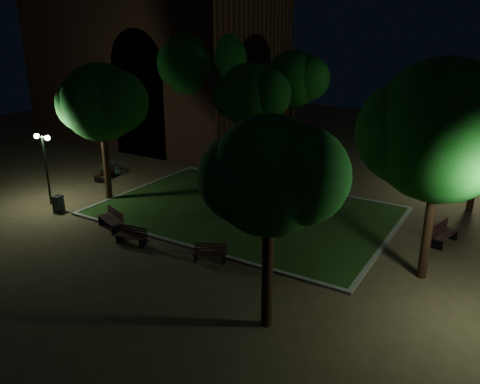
# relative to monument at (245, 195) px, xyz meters

# --- Properties ---
(ground) EXTENTS (80.00, 80.00, 0.00)m
(ground) POSITION_rel_monument_xyz_m (0.00, -2.00, -0.96)
(ground) COLOR brown
(lawn) EXTENTS (15.00, 10.00, 0.08)m
(lawn) POSITION_rel_monument_xyz_m (0.00, 0.00, -0.92)
(lawn) COLOR #203E14
(lawn) RESTS_ON ground
(lawn_kerb) EXTENTS (15.40, 10.40, 0.12)m
(lawn_kerb) POSITION_rel_monument_xyz_m (0.00, 0.00, -0.90)
(lawn_kerb) COLOR slate
(lawn_kerb) RESTS_ON ground
(monument) EXTENTS (1.40, 1.40, 3.20)m
(monument) POSITION_rel_monument_xyz_m (0.00, 0.00, 0.00)
(monument) COLOR gray
(monument) RESTS_ON lawn
(building_main) EXTENTS (20.00, 12.00, 15.00)m
(building_main) POSITION_rel_monument_xyz_m (-15.86, 11.79, 6.42)
(building_main) COLOR #552F21
(building_main) RESTS_ON ground
(tree_west) EXTENTS (5.22, 4.26, 7.75)m
(tree_west) POSITION_rel_monument_xyz_m (-7.67, -2.42, 4.66)
(tree_west) COLOR black
(tree_west) RESTS_ON ground
(tree_north_wl) EXTENTS (4.88, 3.98, 7.49)m
(tree_north_wl) POSITION_rel_monument_xyz_m (-2.66, 5.14, 4.53)
(tree_north_wl) COLOR black
(tree_north_wl) RESTS_ON ground
(tree_east) EXTENTS (6.44, 5.26, 8.54)m
(tree_east) POSITION_rel_monument_xyz_m (9.76, -2.38, 4.95)
(tree_east) COLOR black
(tree_east) RESTS_ON ground
(tree_se) EXTENTS (4.55, 3.71, 7.08)m
(tree_se) POSITION_rel_monument_xyz_m (5.95, -8.44, 4.25)
(tree_se) COLOR black
(tree_se) RESTS_ON ground
(tree_nw) EXTENTS (6.68, 5.45, 9.89)m
(tree_nw) POSITION_rel_monument_xyz_m (-8.33, 7.72, 6.20)
(tree_nw) COLOR black
(tree_nw) RESTS_ON ground
(tree_far_north) EXTENTS (4.93, 4.02, 8.02)m
(tree_far_north) POSITION_rel_monument_xyz_m (-2.47, 10.99, 5.03)
(tree_far_north) COLOR black
(tree_far_north) RESTS_ON ground
(lamppost_sw) EXTENTS (1.18, 0.28, 4.02)m
(lamppost_sw) POSITION_rel_monument_xyz_m (-10.01, -4.69, 1.89)
(lamppost_sw) COLOR black
(lamppost_sw) RESTS_ON ground
(lamppost_nw) EXTENTS (1.18, 0.28, 4.56)m
(lamppost_nw) POSITION_rel_monument_xyz_m (-12.60, 8.57, 2.22)
(lamppost_nw) COLOR black
(lamppost_nw) RESTS_ON ground
(bench_near_left) EXTENTS (1.53, 0.71, 0.81)m
(bench_near_left) POSITION_rel_monument_xyz_m (-2.40, -6.14, -0.57)
(bench_near_left) COLOR black
(bench_near_left) RESTS_ON ground
(bench_near_right) EXTENTS (1.48, 1.02, 0.77)m
(bench_near_right) POSITION_rel_monument_xyz_m (1.66, -5.68, -0.59)
(bench_near_right) COLOR black
(bench_near_right) RESTS_ON ground
(bench_west_near) EXTENTS (1.87, 1.18, 0.97)m
(bench_west_near) POSITION_rel_monument_xyz_m (-4.50, -5.35, -0.50)
(bench_west_near) COLOR black
(bench_west_near) RESTS_ON ground
(bench_left_side) EXTENTS (0.80, 1.63, 0.86)m
(bench_left_side) POSITION_rel_monument_xyz_m (-10.78, 0.12, -0.55)
(bench_left_side) COLOR black
(bench_left_side) RESTS_ON ground
(bench_right_side) EXTENTS (1.03, 1.84, 0.96)m
(bench_right_side) POSITION_rel_monument_xyz_m (9.80, 1.37, -0.50)
(bench_right_side) COLOR black
(bench_right_side) RESTS_ON ground
(bench_far_side) EXTENTS (1.55, 0.95, 0.80)m
(bench_far_side) POSITION_rel_monument_xyz_m (1.71, 5.91, -0.58)
(bench_far_side) COLOR black
(bench_far_side) RESTS_ON ground
(trash_bin) EXTENTS (0.55, 0.55, 0.86)m
(trash_bin) POSITION_rel_monument_xyz_m (-8.74, -5.17, -0.52)
(trash_bin) COLOR black
(trash_bin) RESTS_ON ground
(bicycle) EXTENTS (1.90, 0.75, 0.98)m
(bicycle) POSITION_rel_monument_xyz_m (-11.65, 1.53, -0.47)
(bicycle) COLOR black
(bicycle) RESTS_ON ground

